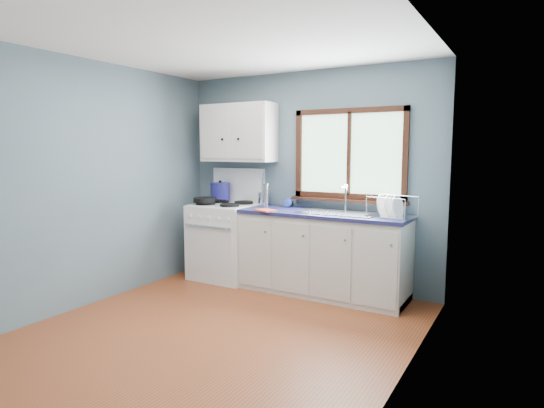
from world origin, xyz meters
The scene contains 18 objects.
floor centered at (0.00, 0.00, -0.01)m, with size 3.20×3.60×0.02m, color brown.
ceiling centered at (0.00, 0.00, 2.51)m, with size 3.20×3.60×0.02m, color white.
wall_back centered at (0.00, 1.81, 1.25)m, with size 3.20×0.02×2.50m, color slate.
wall_left centered at (-1.61, 0.00, 1.25)m, with size 0.02×3.60×2.50m, color slate.
wall_right centered at (1.61, 0.00, 1.25)m, with size 0.02×3.60×2.50m, color slate.
gas_range centered at (-0.95, 1.47, 0.49)m, with size 0.76×0.69×1.36m.
base_cabinets centered at (0.36, 1.49, 0.41)m, with size 1.85×0.60×0.88m.
countertop centered at (0.36, 1.49, 0.90)m, with size 1.89×0.64×0.04m, color #1A1A45.
sink centered at (0.54, 1.49, 0.86)m, with size 0.84×0.46×0.44m.
window centered at (0.54, 1.77, 1.48)m, with size 1.36×0.10×1.03m.
upper_cabinets centered at (-0.85, 1.63, 1.80)m, with size 0.95×0.35×0.70m.
skillet centered at (-1.13, 1.31, 0.99)m, with size 0.44×0.35×0.06m.
stockpot centered at (-1.12, 1.60, 1.07)m, with size 0.30×0.30×0.25m.
utensil_crock centered at (-0.54, 1.71, 1.00)m, with size 0.15×0.15×0.40m.
thermos centered at (-0.43, 1.59, 1.06)m, with size 0.06×0.06×0.28m, color silver.
soap_bottle centered at (-0.17, 1.62, 1.05)m, with size 0.10×0.10×0.26m, color #2A42A2.
dish_towel centered at (-0.23, 1.24, 0.93)m, with size 0.22×0.16×0.02m, color #D75436.
dish_rack centered at (1.10, 1.48, 0.98)m, with size 0.49×0.41×0.23m.
Camera 1 is at (2.33, -3.04, 1.60)m, focal length 30.00 mm.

